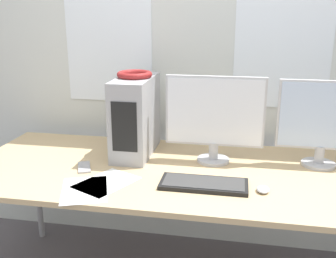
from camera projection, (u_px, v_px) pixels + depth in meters
The scene contains 11 objects.
wall_back at pixel (193, 49), 2.50m from camera, with size 8.00×0.07×2.70m.
desk at pixel (177, 176), 2.12m from camera, with size 2.28×0.95×0.77m.
pc_tower at pixel (136, 116), 2.28m from camera, with size 0.20×0.46×0.45m.
headphones at pixel (135, 74), 2.21m from camera, with size 0.20×0.20×0.03m.
monitor_main at pixel (215, 116), 2.14m from camera, with size 0.54×0.18×0.48m.
monitor_right_near at pixel (323, 121), 2.08m from camera, with size 0.48×0.18×0.47m.
keyboard at pixel (204, 184), 1.90m from camera, with size 0.42×0.18×0.02m.
mouse at pixel (263, 189), 1.84m from camera, with size 0.06×0.08×0.02m.
cell_phone at pixel (84, 167), 2.12m from camera, with size 0.12×0.17×0.01m.
paper_sheet_left at pixel (106, 182), 1.94m from camera, with size 0.32×0.36×0.00m.
paper_sheet_front at pixel (85, 190), 1.86m from camera, with size 0.30×0.35×0.00m.
Camera 1 is at (0.31, -1.45, 1.58)m, focal length 42.00 mm.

